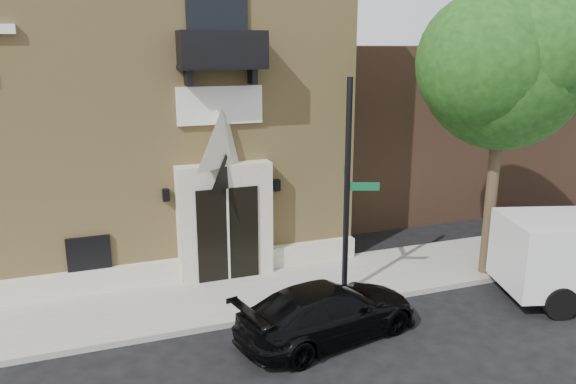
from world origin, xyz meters
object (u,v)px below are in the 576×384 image
(fire_hydrant, at_px, (519,257))
(pedestrian_near, at_px, (514,236))
(black_sedan, at_px, (329,311))
(street_sign, at_px, (348,189))
(dumpster, at_px, (565,235))

(fire_hydrant, bearing_deg, pedestrian_near, 62.85)
(fire_hydrant, height_order, pedestrian_near, pedestrian_near)
(black_sedan, bearing_deg, street_sign, -48.59)
(dumpster, bearing_deg, fire_hydrant, -144.97)
(black_sedan, xyz_separation_m, street_sign, (1.26, 1.74, 2.32))
(black_sedan, height_order, dumpster, dumpster)
(dumpster, relative_size, pedestrian_near, 1.35)
(dumpster, bearing_deg, black_sedan, -147.16)
(black_sedan, distance_m, pedestrian_near, 7.28)
(street_sign, bearing_deg, pedestrian_near, 23.73)
(pedestrian_near, bearing_deg, street_sign, -5.53)
(street_sign, distance_m, dumpster, 7.96)
(black_sedan, distance_m, street_sign, 3.16)
(black_sedan, distance_m, fire_hydrant, 6.76)
(black_sedan, height_order, pedestrian_near, pedestrian_near)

